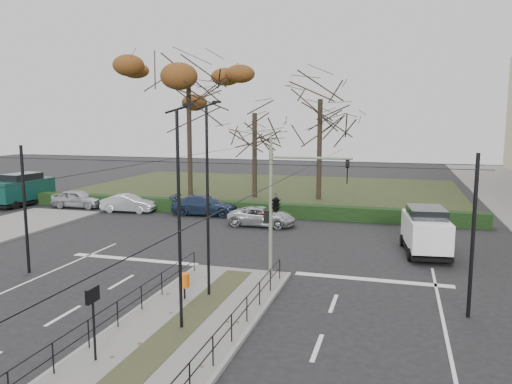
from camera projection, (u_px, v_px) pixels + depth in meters
ground at (203, 309)px, 18.95m from camera, size 140.00×140.00×0.00m
median_island at (174, 334)px, 16.56m from camera, size 4.40×15.00×0.14m
park at (267, 190)px, 51.02m from camera, size 38.00×26.00×0.10m
hedge at (222, 207)px, 38.21m from camera, size 38.00×1.00×1.00m
median_railing at (172, 310)px, 16.34m from camera, size 4.14×13.24×0.92m
catenary at (217, 213)px, 20.00m from camera, size 20.00×34.00×6.00m
traffic_light at (278, 202)px, 22.22m from camera, size 3.95×2.25×5.81m
litter_bin at (184, 281)px, 19.59m from camera, size 0.40×0.40×1.02m
info_panel at (93, 303)px, 14.42m from camera, size 0.13×0.58×2.21m
streetlamp_median_near at (180, 217)px, 16.41m from camera, size 0.63×0.13×7.51m
streetlamp_median_far at (208, 199)px, 19.56m from camera, size 0.64×0.13×7.72m
parked_car_first at (78, 199)px, 40.81m from camera, size 4.39×1.99×1.46m
parked_car_second at (128, 203)px, 38.83m from camera, size 4.27×1.85×1.37m
parked_car_third at (205, 205)px, 37.68m from camera, size 5.27×2.48×1.49m
parked_car_fourth at (262, 216)px, 33.84m from camera, size 4.65×2.24×1.28m
white_van at (426, 230)px, 26.65m from camera, size 2.61×4.98×2.52m
green_van at (23, 189)px, 41.86m from camera, size 2.56×5.64×2.70m
rust_tree at (188, 79)px, 45.21m from camera, size 10.96×10.96×14.11m
bare_tree_center at (320, 107)px, 43.55m from camera, size 7.47×7.47×11.73m
bare_tree_near at (255, 119)px, 44.82m from camera, size 6.34×6.34×10.16m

